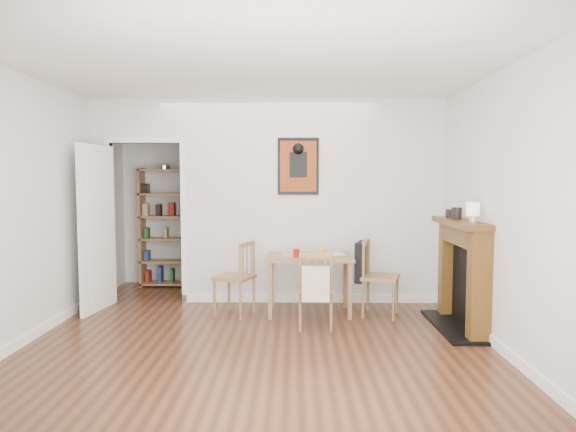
{
  "coord_description": "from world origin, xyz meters",
  "views": [
    {
      "loc": [
        0.35,
        -5.18,
        1.61
      ],
      "look_at": [
        0.28,
        0.6,
        1.17
      ],
      "focal_mm": 32.0,
      "sensor_mm": 36.0,
      "label": 1
    }
  ],
  "objects_px": {
    "chair_left": "(234,278)",
    "ceramic_jar_b": "(449,213)",
    "mantel_lamp": "(473,210)",
    "notebook": "(331,254)",
    "red_glass": "(296,253)",
    "fireplace": "(464,271)",
    "ceramic_jar_a": "(457,213)",
    "bookshelf": "(166,228)",
    "chair_right": "(379,277)",
    "orange_fruit": "(322,251)",
    "chair_front": "(316,288)",
    "dining_table": "(309,263)"
  },
  "relations": [
    {
      "from": "dining_table",
      "to": "ceramic_jar_b",
      "type": "distance_m",
      "value": 1.68
    },
    {
      "from": "fireplace",
      "to": "mantel_lamp",
      "type": "bearing_deg",
      "value": -98.04
    },
    {
      "from": "dining_table",
      "to": "chair_left",
      "type": "distance_m",
      "value": 0.9
    },
    {
      "from": "chair_right",
      "to": "chair_left",
      "type": "bearing_deg",
      "value": 179.52
    },
    {
      "from": "chair_left",
      "to": "notebook",
      "type": "relative_size",
      "value": 2.94
    },
    {
      "from": "chair_left",
      "to": "ceramic_jar_b",
      "type": "height_order",
      "value": "ceramic_jar_b"
    },
    {
      "from": "chair_front",
      "to": "red_glass",
      "type": "xyz_separation_m",
      "value": [
        -0.2,
        0.47,
        0.31
      ]
    },
    {
      "from": "chair_right",
      "to": "ceramic_jar_b",
      "type": "height_order",
      "value": "ceramic_jar_b"
    },
    {
      "from": "bookshelf",
      "to": "ceramic_jar_b",
      "type": "height_order",
      "value": "bookshelf"
    },
    {
      "from": "notebook",
      "to": "bookshelf",
      "type": "bearing_deg",
      "value": 148.1
    },
    {
      "from": "chair_left",
      "to": "chair_front",
      "type": "xyz_separation_m",
      "value": [
        0.93,
        -0.5,
        -0.01
      ]
    },
    {
      "from": "chair_right",
      "to": "ceramic_jar_a",
      "type": "distance_m",
      "value": 1.14
    },
    {
      "from": "chair_right",
      "to": "orange_fruit",
      "type": "distance_m",
      "value": 0.73
    },
    {
      "from": "red_glass",
      "to": "fireplace",
      "type": "bearing_deg",
      "value": -13.96
    },
    {
      "from": "ceramic_jar_a",
      "to": "fireplace",
      "type": "bearing_deg",
      "value": -53.96
    },
    {
      "from": "orange_fruit",
      "to": "dining_table",
      "type": "bearing_deg",
      "value": -149.41
    },
    {
      "from": "chair_left",
      "to": "red_glass",
      "type": "xyz_separation_m",
      "value": [
        0.72,
        -0.03,
        0.3
      ]
    },
    {
      "from": "dining_table",
      "to": "orange_fruit",
      "type": "height_order",
      "value": "orange_fruit"
    },
    {
      "from": "red_glass",
      "to": "mantel_lamp",
      "type": "xyz_separation_m",
      "value": [
        1.73,
        -0.83,
        0.55
      ]
    },
    {
      "from": "chair_right",
      "to": "ceramic_jar_a",
      "type": "relative_size",
      "value": 6.91
    },
    {
      "from": "chair_right",
      "to": "chair_front",
      "type": "relative_size",
      "value": 1.06
    },
    {
      "from": "notebook",
      "to": "fireplace",
      "type": "bearing_deg",
      "value": -25.21
    },
    {
      "from": "dining_table",
      "to": "fireplace",
      "type": "bearing_deg",
      "value": -18.83
    },
    {
      "from": "red_glass",
      "to": "mantel_lamp",
      "type": "bearing_deg",
      "value": -25.7
    },
    {
      "from": "fireplace",
      "to": "ceramic_jar_b",
      "type": "relative_size",
      "value": 13.13
    },
    {
      "from": "orange_fruit",
      "to": "ceramic_jar_b",
      "type": "bearing_deg",
      "value": -13.78
    },
    {
      "from": "dining_table",
      "to": "fireplace",
      "type": "relative_size",
      "value": 0.81
    },
    {
      "from": "dining_table",
      "to": "chair_front",
      "type": "relative_size",
      "value": 1.21
    },
    {
      "from": "dining_table",
      "to": "bookshelf",
      "type": "xyz_separation_m",
      "value": [
        -2.08,
        1.55,
        0.26
      ]
    },
    {
      "from": "chair_left",
      "to": "mantel_lamp",
      "type": "height_order",
      "value": "mantel_lamp"
    },
    {
      "from": "orange_fruit",
      "to": "ceramic_jar_b",
      "type": "distance_m",
      "value": 1.51
    },
    {
      "from": "mantel_lamp",
      "to": "notebook",
      "type": "bearing_deg",
      "value": 141.88
    },
    {
      "from": "chair_front",
      "to": "bookshelf",
      "type": "relative_size",
      "value": 0.48
    },
    {
      "from": "chair_left",
      "to": "bookshelf",
      "type": "height_order",
      "value": "bookshelf"
    },
    {
      "from": "chair_front",
      "to": "mantel_lamp",
      "type": "height_order",
      "value": "mantel_lamp"
    },
    {
      "from": "chair_right",
      "to": "dining_table",
      "type": "bearing_deg",
      "value": 173.23
    },
    {
      "from": "chair_left",
      "to": "bookshelf",
      "type": "bearing_deg",
      "value": 126.55
    },
    {
      "from": "ceramic_jar_b",
      "to": "chair_right",
      "type": "bearing_deg",
      "value": 168.35
    },
    {
      "from": "bookshelf",
      "to": "chair_right",
      "type": "bearing_deg",
      "value": -29.64
    },
    {
      "from": "notebook",
      "to": "ceramic_jar_a",
      "type": "xyz_separation_m",
      "value": [
        1.31,
        -0.56,
        0.53
      ]
    },
    {
      "from": "ceramic_jar_a",
      "to": "chair_left",
      "type": "bearing_deg",
      "value": 170.96
    },
    {
      "from": "chair_left",
      "to": "ceramic_jar_b",
      "type": "relative_size",
      "value": 9.18
    },
    {
      "from": "red_glass",
      "to": "orange_fruit",
      "type": "bearing_deg",
      "value": 33.62
    },
    {
      "from": "bookshelf",
      "to": "red_glass",
      "type": "relative_size",
      "value": 17.83
    },
    {
      "from": "dining_table",
      "to": "ceramic_jar_b",
      "type": "xyz_separation_m",
      "value": [
        1.55,
        -0.25,
        0.6
      ]
    },
    {
      "from": "bookshelf",
      "to": "orange_fruit",
      "type": "distance_m",
      "value": 2.67
    },
    {
      "from": "bookshelf",
      "to": "orange_fruit",
      "type": "height_order",
      "value": "bookshelf"
    },
    {
      "from": "chair_front",
      "to": "notebook",
      "type": "distance_m",
      "value": 0.75
    },
    {
      "from": "fireplace",
      "to": "dining_table",
      "type": "bearing_deg",
      "value": 161.17
    },
    {
      "from": "chair_left",
      "to": "red_glass",
      "type": "distance_m",
      "value": 0.79
    }
  ]
}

